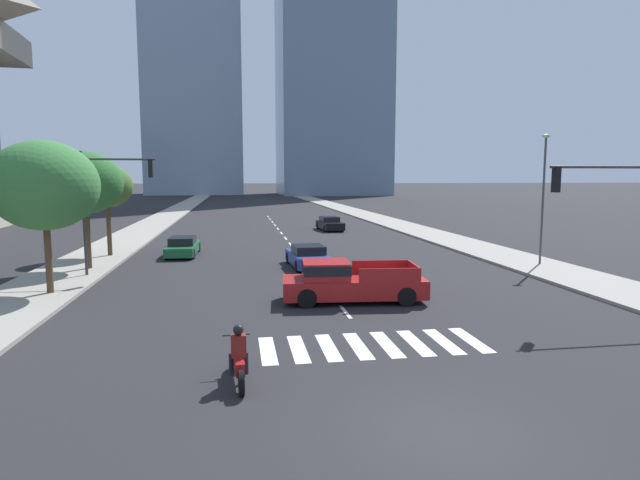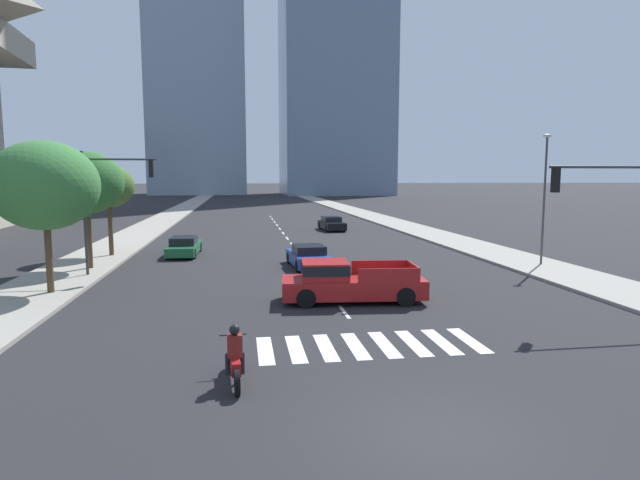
# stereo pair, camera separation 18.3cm
# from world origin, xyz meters

# --- Properties ---
(ground_plane) EXTENTS (800.00, 800.00, 0.00)m
(ground_plane) POSITION_xyz_m (0.00, 0.00, 0.00)
(ground_plane) COLOR #232326
(sidewalk_east) EXTENTS (4.00, 260.00, 0.15)m
(sidewalk_east) POSITION_xyz_m (12.65, 30.00, 0.07)
(sidewalk_east) COLOR gray
(sidewalk_east) RESTS_ON ground
(sidewalk_west) EXTENTS (4.00, 260.00, 0.15)m
(sidewalk_west) POSITION_xyz_m (-12.65, 30.00, 0.07)
(sidewalk_west) COLOR gray
(sidewalk_west) RESTS_ON ground
(crosswalk_near) EXTENTS (6.75, 2.53, 0.01)m
(crosswalk_near) POSITION_xyz_m (0.00, 5.62, 0.00)
(crosswalk_near) COLOR silver
(crosswalk_near) RESTS_ON ground
(lane_divider_center) EXTENTS (0.14, 50.00, 0.01)m
(lane_divider_center) POSITION_xyz_m (0.00, 33.62, 0.00)
(lane_divider_center) COLOR silver
(lane_divider_center) RESTS_ON ground
(motorcycle_lead) EXTENTS (0.70, 2.24, 1.49)m
(motorcycle_lead) POSITION_xyz_m (-3.99, 3.33, 0.58)
(motorcycle_lead) COLOR black
(motorcycle_lead) RESTS_ON ground
(pickup_truck) EXTENTS (5.89, 2.55, 1.67)m
(pickup_truck) POSITION_xyz_m (0.39, 11.19, 0.81)
(pickup_truck) COLOR maroon
(pickup_truck) RESTS_ON ground
(sedan_green_0) EXTENTS (1.93, 4.83, 1.22)m
(sedan_green_0) POSITION_xyz_m (-7.41, 25.18, 0.57)
(sedan_green_0) COLOR #1E6038
(sedan_green_0) RESTS_ON ground
(sedan_black_1) EXTENTS (2.08, 4.56, 1.28)m
(sedan_black_1) POSITION_xyz_m (4.77, 39.48, 0.60)
(sedan_black_1) COLOR black
(sedan_black_1) RESTS_ON ground
(sedan_blue_2) EXTENTS (2.14, 4.42, 1.26)m
(sedan_blue_2) POSITION_xyz_m (-0.06, 19.55, 0.59)
(sedan_blue_2) COLOR navy
(sedan_blue_2) RESTS_ON ground
(traffic_signal_near) EXTENTS (5.04, 0.28, 5.64)m
(traffic_signal_near) POSITION_xyz_m (9.94, 7.91, 4.05)
(traffic_signal_near) COLOR #333335
(traffic_signal_near) RESTS_ON sidewalk_east
(traffic_signal_far) EXTENTS (3.83, 0.28, 6.16)m
(traffic_signal_far) POSITION_xyz_m (-10.21, 18.19, 4.30)
(traffic_signal_far) COLOR #333335
(traffic_signal_far) RESTS_ON sidewalk_west
(street_lamp_east) EXTENTS (0.50, 0.24, 7.23)m
(street_lamp_east) POSITION_xyz_m (12.95, 17.72, 4.36)
(street_lamp_east) COLOR #3F3F42
(street_lamp_east) RESTS_ON sidewalk_east
(street_tree_nearest) EXTENTS (4.39, 4.39, 6.40)m
(street_tree_nearest) POSITION_xyz_m (-11.85, 14.16, 4.67)
(street_tree_nearest) COLOR #4C3823
(street_tree_nearest) RESTS_ON sidewalk_west
(street_tree_second) EXTENTS (3.88, 3.88, 6.24)m
(street_tree_second) POSITION_xyz_m (-11.85, 20.21, 4.73)
(street_tree_second) COLOR #4C3823
(street_tree_second) RESTS_ON sidewalk_west
(street_tree_third) EXTENTS (3.10, 3.10, 5.64)m
(street_tree_third) POSITION_xyz_m (-11.85, 24.97, 4.45)
(street_tree_third) COLOR #4C3823
(street_tree_third) RESTS_ON sidewalk_west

